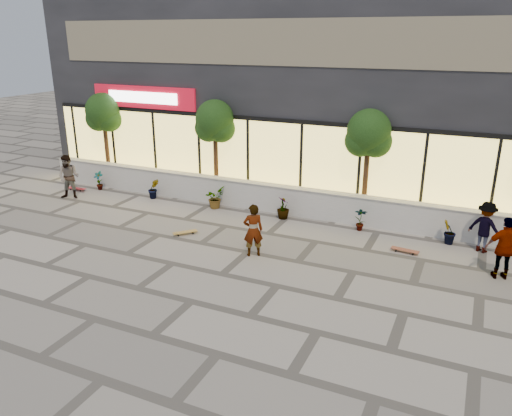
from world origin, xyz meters
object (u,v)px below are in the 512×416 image
at_px(tree_west, 103,115).
at_px(skater_left, 69,177).
at_px(skateboard_right_near, 405,250).
at_px(skater_right_near, 505,248).
at_px(skateboard_left, 77,188).
at_px(skater_right_far, 485,227).
at_px(skateboard_center, 185,232).
at_px(skater_center, 253,230).
at_px(tree_midwest, 215,124).
at_px(tree_mideast, 369,136).

relative_size(tree_west, skater_left, 2.21).
height_order(tree_west, skateboard_right_near, tree_west).
distance_m(skater_left, skater_right_near, 15.76).
bearing_deg(tree_west, skateboard_left, -100.94).
xyz_separation_m(skater_right_far, skateboard_center, (-8.99, -2.62, -0.71)).
xyz_separation_m(tree_west, skater_center, (9.25, -4.57, -2.18)).
relative_size(skater_center, skateboard_center, 2.17).
distance_m(skater_center, skateboard_left, 10.03).
xyz_separation_m(tree_west, skater_right_near, (16.00, -3.11, -2.11)).
relative_size(skater_left, skater_right_near, 1.01).
xyz_separation_m(tree_midwest, skater_center, (3.75, -4.57, -2.18)).
relative_size(tree_mideast, skater_right_near, 2.23).
distance_m(skater_right_near, skateboard_right_near, 2.81).
height_order(tree_west, tree_mideast, same).
relative_size(tree_midwest, skater_center, 2.42).
bearing_deg(tree_mideast, tree_midwest, 180.00).
height_order(skater_right_near, skater_right_far, skater_right_near).
bearing_deg(skater_left, skateboard_right_near, -18.86).
bearing_deg(skater_center, tree_west, -59.89).
relative_size(tree_midwest, skateboard_left, 4.50).
height_order(tree_midwest, tree_mideast, same).
bearing_deg(skater_center, skater_right_far, 173.30).
bearing_deg(tree_mideast, skateboard_center, -141.10).
bearing_deg(tree_midwest, skateboard_right_near, -17.52).
bearing_deg(tree_mideast, skateboard_right_near, -52.97).
bearing_deg(skateboard_center, tree_west, 100.68).
xyz_separation_m(tree_mideast, skater_center, (-2.25, -4.57, -2.18)).
bearing_deg(skateboard_right_near, skater_right_near, -6.89).
bearing_deg(skateboard_center, tree_mideast, -8.72).
bearing_deg(skater_right_near, tree_west, -26.21).
xyz_separation_m(tree_west, skater_left, (0.25, -2.63, -2.10)).
bearing_deg(tree_midwest, tree_mideast, 0.00).
height_order(skater_left, skateboard_left, skater_left).
bearing_deg(skateboard_right_near, tree_west, 175.91).
height_order(skater_left, skater_right_far, skater_left).
xyz_separation_m(tree_west, tree_midwest, (5.50, 0.00, 0.00)).
bearing_deg(tree_mideast, skater_center, -116.17).
distance_m(tree_midwest, skater_right_far, 10.33).
xyz_separation_m(skater_left, skater_right_far, (15.25, 1.23, -0.10)).
height_order(skater_left, skater_right_near, skater_left).
relative_size(skater_center, skater_right_far, 1.02).
distance_m(tree_mideast, skater_center, 5.54).
xyz_separation_m(skater_left, skateboard_center, (6.27, -1.39, -0.81)).
distance_m(tree_midwest, skateboard_left, 6.74).
xyz_separation_m(tree_midwest, skateboard_right_near, (7.88, -2.49, -2.90)).
relative_size(tree_midwest, skater_right_near, 2.23).
distance_m(skater_right_near, skateboard_left, 16.41).
bearing_deg(skater_right_far, skater_center, 50.87).
height_order(skateboard_left, skateboard_right_near, skateboard_left).
relative_size(tree_mideast, skater_right_far, 2.47).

